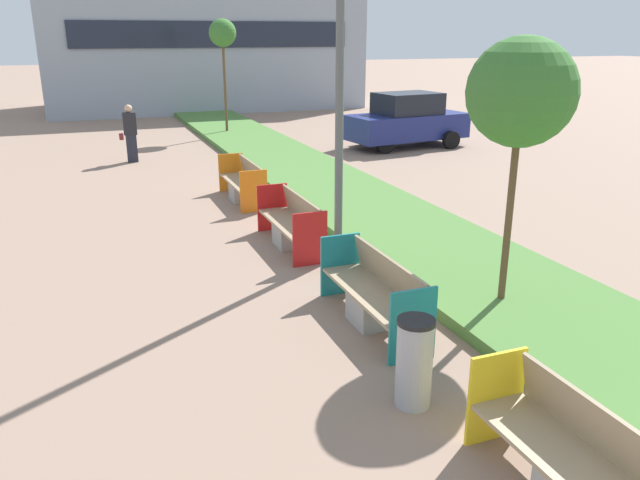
% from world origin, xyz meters
% --- Properties ---
extents(planter_grass_strip, '(2.80, 120.00, 0.18)m').
position_xyz_m(planter_grass_strip, '(3.20, 12.00, 0.09)').
color(planter_grass_strip, '#4C7A38').
rests_on(planter_grass_strip, ground).
extents(building_backdrop, '(15.75, 7.80, 6.80)m').
position_xyz_m(building_backdrop, '(4.00, 35.21, 3.40)').
color(building_backdrop, '#939EAD').
rests_on(building_backdrop, ground).
extents(bench_teal_frame, '(0.65, 2.27, 0.94)m').
position_xyz_m(bench_teal_frame, '(0.94, 7.60, 0.37)').
color(bench_teal_frame, '#9E9B96').
rests_on(bench_teal_frame, ground).
extents(bench_red_frame, '(0.65, 2.23, 0.94)m').
position_xyz_m(bench_red_frame, '(0.94, 11.12, 0.37)').
color(bench_red_frame, '#9E9B96').
rests_on(bench_red_frame, ground).
extents(bench_orange_frame, '(0.65, 2.20, 0.94)m').
position_xyz_m(bench_orange_frame, '(0.94, 14.71, 0.37)').
color(bench_orange_frame, '#9E9B96').
rests_on(bench_orange_frame, ground).
extents(litter_bin, '(0.40, 0.40, 1.00)m').
position_xyz_m(litter_bin, '(0.46, 5.67, 0.50)').
color(litter_bin, '#9EA0A5').
rests_on(litter_bin, ground).
extents(street_lamp_post, '(0.24, 0.44, 7.40)m').
position_xyz_m(street_lamp_post, '(1.55, 10.34, 4.08)').
color(street_lamp_post, '#56595B').
rests_on(street_lamp_post, ground).
extents(sapling_tree_near, '(1.43, 1.43, 3.77)m').
position_xyz_m(sapling_tree_near, '(2.84, 7.35, 3.04)').
color(sapling_tree_near, brown).
rests_on(sapling_tree_near, ground).
extents(sapling_tree_far, '(1.02, 1.02, 4.32)m').
position_xyz_m(sapling_tree_far, '(2.84, 24.69, 3.74)').
color(sapling_tree_far, brown).
rests_on(sapling_tree_far, ground).
extents(pedestrian_walking, '(0.53, 0.24, 1.75)m').
position_xyz_m(pedestrian_walking, '(-1.10, 20.52, 0.89)').
color(pedestrian_walking, '#232633').
rests_on(pedestrian_walking, ground).
extents(parked_car_distant, '(4.38, 2.26, 1.86)m').
position_xyz_m(parked_car_distant, '(8.10, 19.88, 0.91)').
color(parked_car_distant, navy).
rests_on(parked_car_distant, ground).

